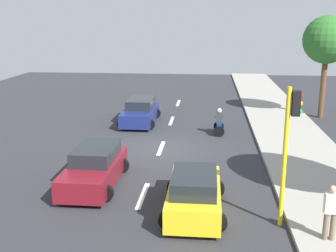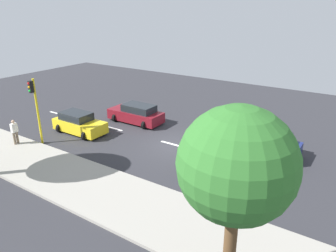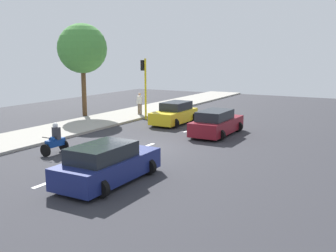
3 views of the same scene
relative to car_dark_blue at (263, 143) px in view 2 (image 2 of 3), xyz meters
The scene contains 13 objects.
ground_plane 5.68m from the car_dark_blue, 69.93° to the right, with size 40.00×60.00×0.10m, color #2D2D33.
sidewalk 10.40m from the car_dark_blue, 30.62° to the right, with size 4.00×60.00×0.15m, color #9E998E.
lane_stripe_far_north 17.41m from the car_dark_blue, 83.62° to the right, with size 0.20×2.40×0.01m, color white.
lane_stripe_north 11.47m from the car_dark_blue, 80.29° to the right, with size 0.20×2.40×0.01m, color white.
lane_stripe_mid 5.67m from the car_dark_blue, 69.93° to the right, with size 0.20×2.40×0.01m, color white.
lane_stripe_south 2.18m from the car_dark_blue, 20.27° to the left, with size 0.20×2.40×0.01m, color white.
car_dark_blue is the anchor object (origin of this frame).
car_yellow_cab 13.09m from the car_dark_blue, 72.68° to the right, with size 2.16×4.07×1.52m.
car_maroon 10.34m from the car_dark_blue, 90.78° to the right, with size 2.21×4.52×1.52m.
motorcycle 5.42m from the car_dark_blue, 24.25° to the right, with size 0.60×1.30×1.53m.
pedestrian_near_signal 16.25m from the car_dark_blue, 60.90° to the right, with size 0.40×0.24×1.69m.
traffic_light_corner 14.96m from the car_dark_blue, 62.73° to the right, with size 0.49×0.24×4.50m.
street_tree_center 12.87m from the car_dark_blue, 12.61° to the left, with size 3.09×3.09×6.69m.
Camera 2 is at (16.80, 10.42, 8.90)m, focal length 34.21 mm.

